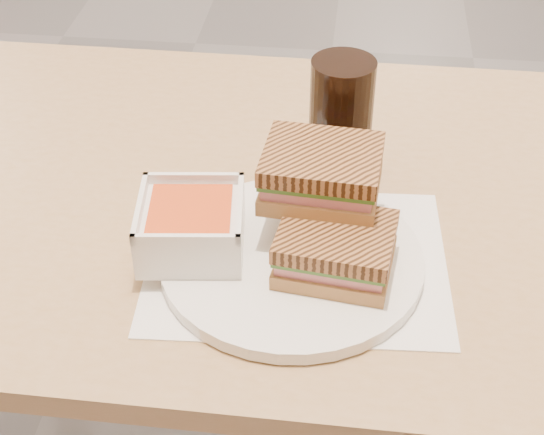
# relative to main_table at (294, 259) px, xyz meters

# --- Properties ---
(main_table) EXTENTS (1.21, 0.71, 0.75)m
(main_table) POSITION_rel_main_table_xyz_m (0.00, 0.00, 0.00)
(main_table) COLOR tan
(main_table) RESTS_ON ground
(tray_liner) EXTENTS (0.35, 0.28, 0.00)m
(tray_liner) POSITION_rel_main_table_xyz_m (0.01, -0.13, 0.11)
(tray_liner) COLOR white
(tray_liner) RESTS_ON main_table
(plate) EXTENTS (0.29, 0.29, 0.02)m
(plate) POSITION_rel_main_table_xyz_m (0.01, -0.14, 0.12)
(plate) COLOR white
(plate) RESTS_ON tray_liner
(soup_bowl) EXTENTS (0.13, 0.13, 0.06)m
(soup_bowl) POSITION_rel_main_table_xyz_m (-0.10, -0.14, 0.16)
(soup_bowl) COLOR white
(soup_bowl) RESTS_ON plate
(panini_lower) EXTENTS (0.13, 0.11, 0.05)m
(panini_lower) POSITION_rel_main_table_xyz_m (0.06, -0.16, 0.16)
(panini_lower) COLOR #B27340
(panini_lower) RESTS_ON plate
(panini_upper) EXTENTS (0.13, 0.11, 0.06)m
(panini_upper) POSITION_rel_main_table_xyz_m (0.03, -0.09, 0.21)
(panini_upper) COLOR #B27340
(panini_upper) RESTS_ON panini_lower
(cola_glass) EXTENTS (0.08, 0.08, 0.16)m
(cola_glass) POSITION_rel_main_table_xyz_m (0.05, 0.03, 0.20)
(cola_glass) COLOR black
(cola_glass) RESTS_ON main_table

